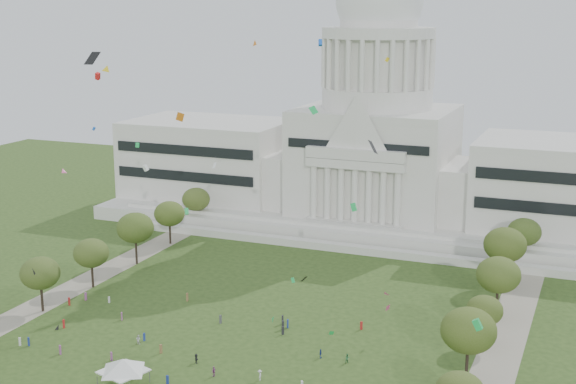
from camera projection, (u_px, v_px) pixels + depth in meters
The scene contains 23 objects.
ground at pixel (190, 382), 138.13m from camera, with size 400.00×400.00×0.00m, color #2C4419.
capitol at pixel (375, 149), 235.68m from camera, with size 160.00×64.50×91.30m.
path_left at pixel (69, 290), 182.75m from camera, with size 8.00×160.00×0.04m, color gray.
path_right at pixel (499, 358), 147.68m from camera, with size 8.00×160.00×0.04m, color gray.
row_tree_l_2 at pixel (40, 273), 168.29m from camera, with size 8.42×8.42×11.97m.
row_tree_r_2 at pixel (469, 331), 135.56m from camera, with size 9.55×9.55×13.58m.
row_tree_l_3 at pixel (91, 253), 183.01m from camera, with size 8.12×8.12×11.55m.
row_tree_r_3 at pixel (485, 311), 151.45m from camera, with size 7.01×7.01×9.98m.
row_tree_l_4 at pixel (135, 228), 199.45m from camera, with size 9.29×9.29×13.21m.
row_tree_r_4 at pixel (499, 275), 164.87m from camera, with size 9.19×9.19×13.06m.
row_tree_l_5 at pixel (169, 214), 216.87m from camera, with size 8.33×8.33×11.85m.
row_tree_r_5 at pixel (505, 245), 183.39m from camera, with size 9.82×9.82×13.96m.
row_tree_l_6 at pixel (196, 199), 233.88m from camera, with size 8.19×8.19×11.64m.
row_tree_r_6 at pixel (524, 232), 199.00m from camera, with size 8.42×8.42×11.97m.
event_tent at pixel (123, 365), 135.39m from camera, with size 11.76×11.76×5.26m.
person_2 at pixel (347, 358), 145.28m from camera, with size 0.87×0.54×1.80m, color #33723F.
person_3 at pixel (260, 375), 138.58m from camera, with size 1.23×0.63×1.90m, color silver.
person_4 at pixel (214, 371), 140.05m from camera, with size 1.09×0.60×1.86m, color #994C8C.
person_5 at pixel (196, 358), 145.25m from camera, with size 1.67×0.66×1.81m, color #26262B.
person_8 at pixel (138, 339), 153.55m from camera, with size 0.89×0.55×1.84m, color silver.
person_10 at pixel (321, 354), 147.36m from camera, with size 1.02×0.56×1.74m, color navy.
distant_crowd at pixel (169, 333), 156.75m from camera, with size 63.14×36.90×1.88m.
kite_swarm at pixel (249, 225), 139.78m from camera, with size 96.19×96.21×55.09m.
Camera 1 is at (63.33, -111.55, 63.14)m, focal length 50.00 mm.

